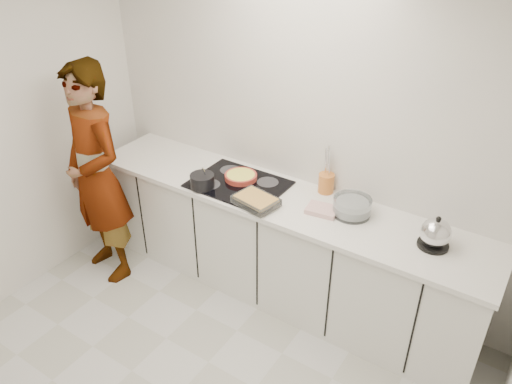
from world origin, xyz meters
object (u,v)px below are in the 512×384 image
Objects in this scene: hob at (239,184)px; baking_dish at (256,200)px; saucepan at (202,181)px; kettle at (435,234)px; utensil_crock at (326,183)px; cook at (96,176)px; tart_dish at (241,176)px; mixing_bowl at (352,207)px.

hob is 2.10× the size of baking_dish.
kettle is at bearing 8.00° from saucepan.
baking_dish is 0.57m from utensil_crock.
cook is at bearing -153.15° from utensil_crock.
kettle is 0.14× the size of cook.
baking_dish is at bearing -32.79° from hob.
utensil_crock is at bearing 39.14° from cook.
saucepan reaches higher than utensil_crock.
tart_dish is 0.87× the size of baking_dish.
tart_dish is at bearing 110.80° from hob.
cook reaches higher than kettle.
hob is 2.42× the size of tart_dish.
kettle is at bearing -5.49° from mixing_bowl.
cook is at bearing -166.87° from kettle.
cook reaches higher than saucepan.
mixing_bowl is 2.02m from cook.
mixing_bowl is at bearing 14.97° from saucepan.
tart_dish is 1.53m from kettle.
saucepan is at bearing -178.20° from baking_dish.
tart_dish is 0.32m from saucepan.
hob is at bearing 147.21° from baking_dish.
kettle reaches higher than utensil_crock.
kettle is at bearing -14.90° from utensil_crock.
hob is 0.29m from saucepan.
kettle is at bearing 1.69° from hob.
cook is (-0.98, -0.61, -0.02)m from tart_dish.
utensil_crock is 1.82m from cook.
mixing_bowl is (0.93, 0.03, 0.02)m from tart_dish.
utensil_crock is (0.61, 0.28, 0.07)m from hob.
utensil_crock is (0.82, 0.47, 0.01)m from saucepan.
baking_dish is (0.28, -0.18, 0.04)m from hob.
baking_dish is at bearing -155.83° from mixing_bowl.
utensil_crock reaches higher than tart_dish.
mixing_bowl is at bearing 24.17° from baking_dish.
kettle reaches higher than tart_dish.
cook is (-1.62, -0.82, -0.05)m from utensil_crock.
tart_dish is at bearing -161.55° from utensil_crock.
hob is 2.60× the size of mixing_bowl.
hob is at bearing 43.83° from saucepan.
utensil_crock is at bearing 30.20° from saucepan.
mixing_bowl is 0.60m from kettle.
tart_dish is (-0.03, 0.07, 0.03)m from hob.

